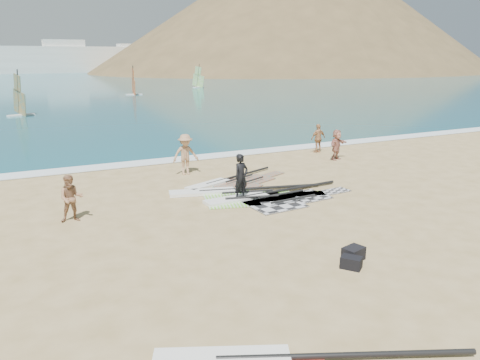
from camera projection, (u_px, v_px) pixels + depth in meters
name	position (u px, v px, depth m)	size (l,w,h in m)	color
ground	(348.00, 240.00, 13.37)	(300.00, 300.00, 0.00)	tan
sea	(36.00, 75.00, 127.53)	(300.00, 240.00, 0.06)	#0D4E60
surf_line	(193.00, 159.00, 24.00)	(300.00, 1.20, 0.04)	white
headland_main	(301.00, 71.00, 162.49)	(143.00, 143.00, 45.00)	brown
headland_minor	(360.00, 69.00, 186.24)	(70.00, 70.00, 28.00)	brown
rig_grey	(270.00, 198.00, 17.13)	(5.79, 2.33, 0.20)	black
rig_green	(235.00, 194.00, 17.59)	(5.81, 3.04, 0.20)	#69D11D
rig_orange	(232.00, 182.00, 19.28)	(4.95, 2.99, 0.19)	#FF491E
gear_bag_near	(353.00, 254.00, 12.02)	(0.54, 0.39, 0.35)	black
gear_bag_far	(351.00, 262.00, 11.56)	(0.50, 0.35, 0.30)	black
person_wetsuit	(241.00, 177.00, 16.88)	(0.62, 0.41, 1.71)	black
beachgoer_left	(71.00, 198.00, 14.70)	(0.74, 0.58, 1.52)	#9C6D4D
beachgoer_mid	(186.00, 154.00, 20.58)	(1.17, 0.67, 1.80)	tan
beachgoer_back	(318.00, 138.00, 25.32)	(0.92, 0.38, 1.56)	tan
beachgoer_right	(337.00, 145.00, 23.55)	(1.43, 0.46, 1.55)	#B77462
windsurfer_left	(19.00, 102.00, 40.61)	(2.31, 2.58, 4.05)	white
windsurfer_centre	(134.00, 86.00, 62.90)	(2.20, 2.63, 3.93)	white
windsurfer_right	(198.00, 81.00, 77.59)	(2.17, 2.33, 3.88)	white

